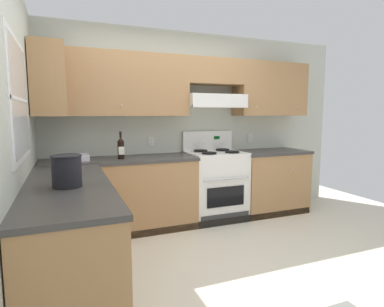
{
  "coord_description": "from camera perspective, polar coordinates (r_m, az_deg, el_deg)",
  "views": [
    {
      "loc": [
        -1.25,
        -2.59,
        1.45
      ],
      "look_at": [
        0.08,
        0.7,
        1.0
      ],
      "focal_mm": 29.67,
      "sensor_mm": 36.0,
      "label": 1
    }
  ],
  "objects": [
    {
      "name": "wine_bottle",
      "position": [
        3.86,
        -12.67,
        0.99
      ],
      "size": [
        0.08,
        0.08,
        0.33
      ],
      "color": "black",
      "rests_on": "counter_back_run"
    },
    {
      "name": "stove",
      "position": [
        4.4,
        4.28,
        -5.57
      ],
      "size": [
        0.76,
        0.62,
        1.2
      ],
      "color": "white",
      "rests_on": "ground_plane"
    },
    {
      "name": "wall_left",
      "position": [
        2.84,
        -28.92,
        4.2
      ],
      "size": [
        0.47,
        4.0,
        2.55
      ],
      "color": "beige",
      "rests_on": "ground_plane"
    },
    {
      "name": "counter_left_run",
      "position": [
        2.77,
        -20.97,
        -14.34
      ],
      "size": [
        0.63,
        1.91,
        0.91
      ],
      "color": "#A87A4C",
      "rests_on": "ground_plane"
    },
    {
      "name": "bowl",
      "position": [
        3.89,
        -20.26,
        -0.85
      ],
      "size": [
        0.3,
        0.21,
        0.07
      ],
      "color": "silver",
      "rests_on": "counter_back_run"
    },
    {
      "name": "ground_plane",
      "position": [
        3.22,
        3.56,
        -19.52
      ],
      "size": [
        7.04,
        7.04,
        0.0
      ],
      "primitive_type": "plane",
      "color": "beige"
    },
    {
      "name": "bucket",
      "position": [
        2.5,
        -21.59,
        -2.82
      ],
      "size": [
        0.22,
        0.22,
        0.24
      ],
      "color": "black",
      "rests_on": "counter_left_run"
    },
    {
      "name": "wall_back",
      "position": [
        4.44,
        -0.09,
        7.59
      ],
      "size": [
        4.68,
        0.57,
        2.55
      ],
      "color": "beige",
      "rests_on": "ground_plane"
    },
    {
      "name": "counter_back_run",
      "position": [
        4.2,
        -1.84,
        -6.54
      ],
      "size": [
        3.6,
        0.65,
        0.91
      ],
      "color": "#A87A4C",
      "rests_on": "ground_plane"
    }
  ]
}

